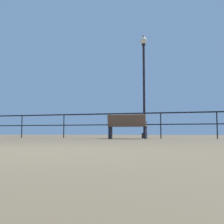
# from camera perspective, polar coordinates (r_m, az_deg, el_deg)

# --- Properties ---
(ground_plane) EXTENTS (60.00, 60.00, 0.00)m
(ground_plane) POSITION_cam_1_polar(r_m,az_deg,el_deg) (3.15, -19.18, -8.24)
(ground_plane) COLOR brown
(pier_railing) EXTENTS (22.72, 0.05, 1.03)m
(pier_railing) POSITION_cam_1_polar(r_m,az_deg,el_deg) (10.46, 5.01, -1.63)
(pier_railing) COLOR black
(pier_railing) RESTS_ON ground_plane
(bench_near_left) EXTENTS (1.42, 0.67, 0.89)m
(bench_near_left) POSITION_cam_1_polar(r_m,az_deg,el_deg) (9.61, 3.36, -2.92)
(bench_near_left) COLOR brown
(bench_near_left) RESTS_ON ground_plane
(lamppost_center) EXTENTS (0.29, 0.29, 4.35)m
(lamppost_center) POSITION_cam_1_polar(r_m,az_deg,el_deg) (10.96, 7.02, 7.60)
(lamppost_center) COLOR black
(lamppost_center) RESTS_ON ground_plane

